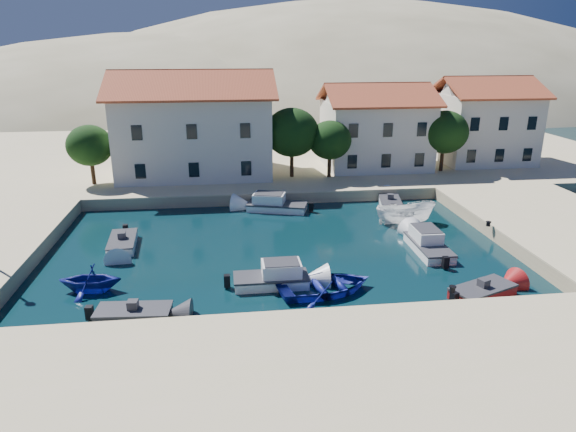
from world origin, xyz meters
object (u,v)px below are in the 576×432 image
object	(u,v)px
rowboat_south	(325,292)
boat_east	(405,223)
building_right	(484,119)
cabin_cruiser_east	(429,245)
cabin_cruiser_south	(271,278)
building_left	(194,122)
building_mid	(376,125)

from	to	relation	value
rowboat_south	boat_east	distance (m)	13.34
building_right	cabin_cruiser_east	bearing A→B (deg)	-123.24
cabin_cruiser_south	building_right	bearing A→B (deg)	45.40
building_right	boat_east	distance (m)	21.82
building_left	building_right	size ratio (longest dim) A/B	1.56
building_right	boat_east	xyz separation A→B (m)	(-13.81, -15.99, -5.47)
rowboat_south	boat_east	world-z (taller)	boat_east
building_left	cabin_cruiser_south	xyz separation A→B (m)	(5.10, -23.33, -5.46)
building_left	building_right	distance (m)	30.07
building_mid	cabin_cruiser_south	size ratio (longest dim) A/B	2.49
building_left	rowboat_south	distance (m)	26.45
building_left	building_mid	size ratio (longest dim) A/B	1.40
cabin_cruiser_south	boat_east	bearing A→B (deg)	40.02
building_mid	cabin_cruiser_east	bearing A→B (deg)	-96.05
building_left	boat_east	distance (m)	22.20
building_left	cabin_cruiser_east	world-z (taller)	building_left
building_right	cabin_cruiser_south	size ratio (longest dim) A/B	2.24
rowboat_south	building_mid	bearing A→B (deg)	-33.38
building_mid	cabin_cruiser_east	xyz separation A→B (m)	(-2.19, -20.64, -4.75)
cabin_cruiser_south	building_left	bearing A→B (deg)	102.24
building_mid	cabin_cruiser_south	xyz separation A→B (m)	(-12.90, -24.33, -4.75)
building_right	rowboat_south	xyz separation A→B (m)	(-22.01, -26.51, -5.47)
building_right	cabin_cruiser_east	size ratio (longest dim) A/B	2.01
rowboat_south	building_right	bearing A→B (deg)	-51.66
building_mid	boat_east	distance (m)	15.97
cabin_cruiser_east	boat_east	bearing A→B (deg)	-3.22
building_mid	boat_east	xyz separation A→B (m)	(-1.81, -14.99, -5.22)
cabin_cruiser_south	boat_east	size ratio (longest dim) A/B	0.91
building_left	building_mid	world-z (taller)	building_left
building_right	cabin_cruiser_east	xyz separation A→B (m)	(-14.19, -21.64, -5.00)
building_left	building_right	world-z (taller)	building_left
rowboat_south	boat_east	bearing A→B (deg)	-49.88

